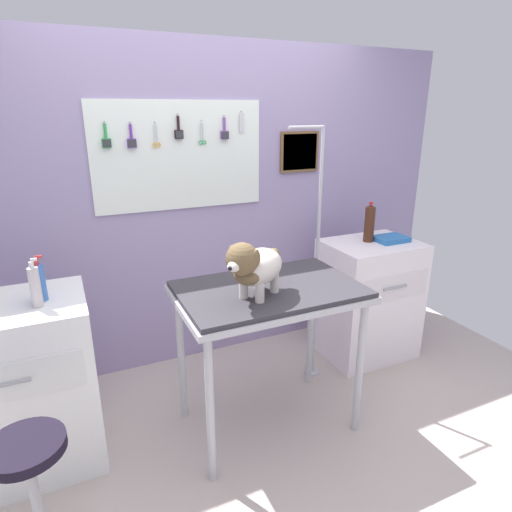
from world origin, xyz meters
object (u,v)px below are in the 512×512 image
cabinet_right (368,299)px  stool (30,469)px  grooming_arm (316,268)px  counter_left (14,388)px  grooming_table (269,302)px  dog (254,266)px  soda_bottle (369,223)px

cabinet_right → stool: (-2.31, -0.83, 0.04)m
grooming_arm → stool: (-1.77, -0.75, -0.32)m
counter_left → stool: size_ratio=1.49×
grooming_table → grooming_arm: grooming_arm is taller
dog → stool: size_ratio=0.68×
dog → stool: bearing=-165.1°
grooming_arm → stool: size_ratio=2.79×
grooming_table → counter_left: size_ratio=1.10×
grooming_table → soda_bottle: (1.05, 0.47, 0.24)m
dog → cabinet_right: dog is taller
grooming_table → grooming_arm: bearing=33.8°
counter_left → cabinet_right: bearing=3.8°
grooming_arm → counter_left: 1.90m
cabinet_right → soda_bottle: soda_bottle is taller
dog → stool: (-1.10, -0.29, -0.58)m
dog → counter_left: 1.40m
stool → soda_bottle: 2.51m
grooming_table → counter_left: bearing=168.7°
counter_left → soda_bottle: (2.39, 0.20, 0.58)m
soda_bottle → grooming_arm: bearing=-167.3°
grooming_table → cabinet_right: (1.07, 0.43, -0.36)m
soda_bottle → cabinet_right: bearing=-66.7°
dog → soda_bottle: 1.32m
grooming_table → grooming_arm: size_ratio=0.59×
cabinet_right → soda_bottle: size_ratio=3.09×
counter_left → stool: counter_left is taller
grooming_table → cabinet_right: 1.20m
soda_bottle → counter_left: bearing=-175.2°
counter_left → soda_bottle: 2.47m
grooming_table → soda_bottle: bearing=24.1°
dog → soda_bottle: bearing=25.8°
grooming_arm → counter_left: (-1.87, -0.08, -0.35)m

